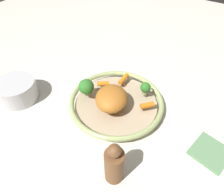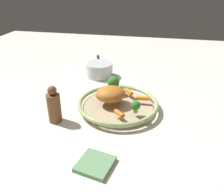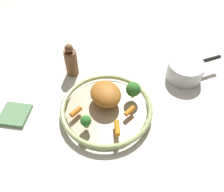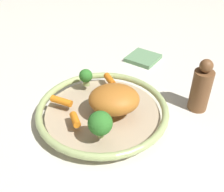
# 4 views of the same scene
# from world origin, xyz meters

# --- Properties ---
(ground_plane) EXTENTS (2.60, 2.60, 0.00)m
(ground_plane) POSITION_xyz_m (0.00, 0.00, 0.00)
(ground_plane) COLOR silver
(serving_bowl) EXTENTS (0.34, 0.34, 0.04)m
(serving_bowl) POSITION_xyz_m (0.00, 0.00, 0.02)
(serving_bowl) COLOR tan
(serving_bowl) RESTS_ON ground_plane
(roast_chicken_piece) EXTENTS (0.15, 0.16, 0.06)m
(roast_chicken_piece) POSITION_xyz_m (-0.00, -0.03, 0.07)
(roast_chicken_piece) COLOR #B76B26
(roast_chicken_piece) RESTS_ON serving_bowl
(baby_carrot_near_rim) EXTENTS (0.05, 0.04, 0.02)m
(baby_carrot_near_rim) POSITION_xyz_m (-0.08, 0.03, 0.05)
(baby_carrot_near_rim) COLOR orange
(baby_carrot_near_rim) RESTS_ON serving_bowl
(baby_carrot_back) EXTENTS (0.05, 0.05, 0.02)m
(baby_carrot_back) POSITION_xyz_m (0.11, 0.02, 0.05)
(baby_carrot_back) COLOR orange
(baby_carrot_back) RESTS_ON serving_bowl
(baby_carrot_right) EXTENTS (0.02, 0.06, 0.02)m
(baby_carrot_right) POSITION_xyz_m (-0.03, 0.10, 0.05)
(baby_carrot_right) COLOR orange
(baby_carrot_right) RESTS_ON serving_bowl
(broccoli_floret_small) EXTENTS (0.05, 0.05, 0.07)m
(broccoli_floret_small) POSITION_xyz_m (-0.10, -0.04, 0.08)
(broccoli_floret_small) COLOR #96AB66
(broccoli_floret_small) RESTS_ON serving_bowl
(broccoli_floret_edge) EXTENTS (0.04, 0.04, 0.05)m
(broccoli_floret_edge) POSITION_xyz_m (0.07, 0.08, 0.07)
(broccoli_floret_edge) COLOR #95AB66
(broccoli_floret_edge) RESTS_ON serving_bowl
(pepper_mill) EXTENTS (0.05, 0.05, 0.15)m
(pepper_mill) POSITION_xyz_m (0.13, -0.22, 0.07)
(pepper_mill) COLOR brown
(pepper_mill) RESTS_ON ground_plane
(saucepan) EXTENTS (0.23, 0.15, 0.08)m
(saucepan) POSITION_xyz_m (-0.34, -0.17, 0.04)
(saucepan) COLOR silver
(saucepan) RESTS_ON ground_plane
(dish_towel) EXTENTS (0.12, 0.12, 0.01)m
(dish_towel) POSITION_xyz_m (0.34, -0.01, 0.01)
(dish_towel) COLOR #669366
(dish_towel) RESTS_ON ground_plane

